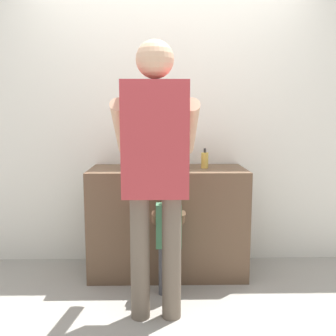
# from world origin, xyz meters

# --- Properties ---
(ground_plane) EXTENTS (14.00, 14.00, 0.00)m
(ground_plane) POSITION_xyz_m (0.00, 0.00, 0.00)
(ground_plane) COLOR #9E998E
(back_wall) EXTENTS (4.40, 0.08, 2.70)m
(back_wall) POSITION_xyz_m (0.00, 0.62, 1.35)
(back_wall) COLOR silver
(back_wall) RESTS_ON ground
(vanity_cabinet) EXTENTS (1.28, 0.54, 0.89)m
(vanity_cabinet) POSITION_xyz_m (0.00, 0.30, 0.45)
(vanity_cabinet) COLOR brown
(vanity_cabinet) RESTS_ON ground
(sink_basin) EXTENTS (0.35, 0.35, 0.11)m
(sink_basin) POSITION_xyz_m (0.00, 0.28, 0.95)
(sink_basin) COLOR silver
(sink_basin) RESTS_ON vanity_cabinet
(faucet) EXTENTS (0.18, 0.14, 0.18)m
(faucet) POSITION_xyz_m (0.00, 0.49, 0.98)
(faucet) COLOR #B7BABF
(faucet) RESTS_ON vanity_cabinet
(toothbrush_cup) EXTENTS (0.07, 0.07, 0.21)m
(toothbrush_cup) POSITION_xyz_m (-0.31, 0.26, 0.95)
(toothbrush_cup) COLOR #D86666
(toothbrush_cup) RESTS_ON vanity_cabinet
(soap_bottle) EXTENTS (0.06, 0.06, 0.17)m
(soap_bottle) POSITION_xyz_m (0.31, 0.31, 0.96)
(soap_bottle) COLOR gold
(soap_bottle) RESTS_ON vanity_cabinet
(child_toddler) EXTENTS (0.25, 0.25, 0.81)m
(child_toddler) POSITION_xyz_m (0.00, -0.10, 0.48)
(child_toddler) COLOR #47474C
(child_toddler) RESTS_ON ground
(adult_parent) EXTENTS (0.55, 0.58, 1.78)m
(adult_parent) POSITION_xyz_m (-0.09, -0.40, 1.07)
(adult_parent) COLOR #6B5B4C
(adult_parent) RESTS_ON ground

